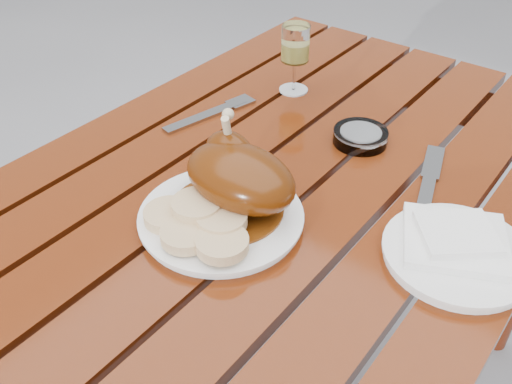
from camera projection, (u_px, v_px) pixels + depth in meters
table at (284, 316)px, 1.20m from camera, size 0.80×1.20×0.75m
dinner_plate at (221, 218)px, 0.86m from camera, size 0.30×0.30×0.02m
roast_duck at (238, 175)px, 0.85m from camera, size 0.19×0.17×0.13m
bread_dumplings at (199, 223)px, 0.81m from camera, size 0.18×0.12×0.03m
wine_glass at (295, 59)px, 1.16m from camera, size 0.08×0.08×0.14m
side_plate at (457, 255)px, 0.79m from camera, size 0.24×0.24×0.02m
napkin at (455, 240)px, 0.80m from camera, size 0.18×0.18×0.01m
ashtray at (360, 137)px, 1.03m from camera, size 0.11×0.11×0.02m
fork at (206, 115)px, 1.11m from camera, size 0.06×0.19×0.01m
knife at (426, 196)px, 0.91m from camera, size 0.09×0.22×0.01m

